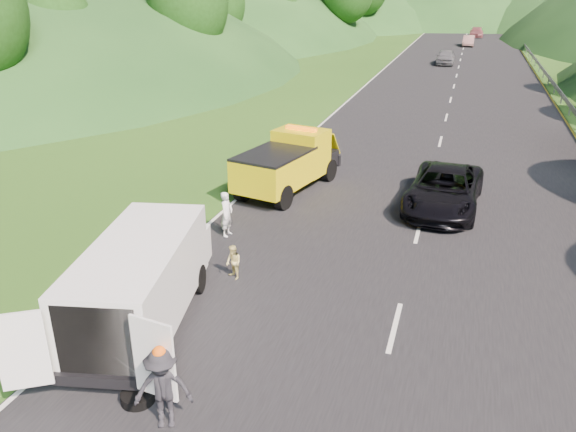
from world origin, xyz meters
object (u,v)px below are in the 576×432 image
(worker, at_px, (167,425))
(suitcase, at_px, (185,230))
(tow_truck, at_px, (289,162))
(woman, at_px, (228,236))
(spare_tire, at_px, (139,401))
(white_van, at_px, (143,278))
(passing_suv, at_px, (442,209))
(child, at_px, (234,279))

(worker, height_order, suitcase, worker)
(worker, bearing_deg, tow_truck, 75.42)
(woman, bearing_deg, spare_tire, -165.74)
(suitcase, bearing_deg, white_van, -73.61)
(suitcase, distance_m, passing_suv, 9.33)
(tow_truck, bearing_deg, worker, -69.94)
(woman, distance_m, passing_suv, 7.99)
(woman, relative_size, suitcase, 2.60)
(spare_tire, bearing_deg, tow_truck, 93.95)
(child, height_order, passing_suv, passing_suv)
(child, bearing_deg, white_van, -76.62)
(child, height_order, spare_tire, child)
(spare_tire, relative_size, passing_suv, 0.13)
(child, bearing_deg, spare_tire, -51.87)
(woman, relative_size, spare_tire, 2.22)
(woman, bearing_deg, white_van, -174.42)
(woman, relative_size, child, 1.52)
(child, relative_size, worker, 0.60)
(woman, height_order, passing_suv, woman)
(suitcase, xyz_separation_m, spare_tire, (2.67, -7.26, -0.29))
(tow_truck, distance_m, white_van, 10.14)
(child, relative_size, spare_tire, 1.46)
(white_van, bearing_deg, suitcase, 94.17)
(woman, distance_m, suitcase, 1.38)
(white_van, bearing_deg, worker, -66.19)
(woman, xyz_separation_m, passing_suv, (6.56, 4.57, 0.00))
(tow_truck, xyz_separation_m, spare_tire, (0.87, -12.65, -1.15))
(tow_truck, relative_size, passing_suv, 1.08)
(woman, distance_m, worker, 8.54)
(tow_truck, xyz_separation_m, worker, (1.72, -13.06, -1.15))
(worker, bearing_deg, passing_suv, 49.49)
(tow_truck, bearing_deg, passing_suv, 10.09)
(woman, bearing_deg, suitcase, 118.28)
(suitcase, relative_size, passing_suv, 0.11)
(white_van, distance_m, suitcase, 5.04)
(white_van, xyz_separation_m, suitcase, (-1.40, 4.74, -0.96))
(suitcase, xyz_separation_m, passing_suv, (7.78, 5.13, -0.29))
(woman, height_order, spare_tire, woman)
(tow_truck, distance_m, passing_suv, 6.10)
(spare_tire, bearing_deg, white_van, 116.98)
(woman, xyz_separation_m, suitcase, (-1.23, -0.56, 0.29))
(suitcase, bearing_deg, tow_truck, 71.53)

